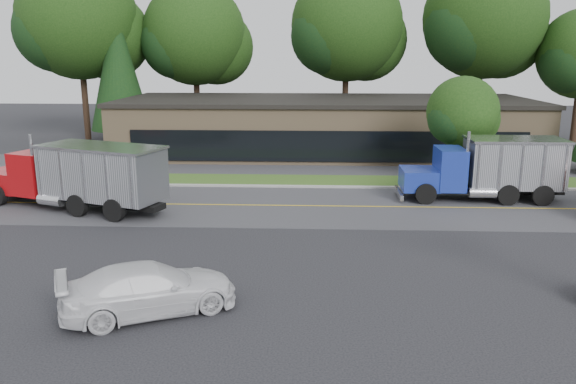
{
  "coord_description": "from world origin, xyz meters",
  "views": [
    {
      "loc": [
        1.0,
        -19.31,
        7.71
      ],
      "look_at": [
        -0.06,
        4.71,
        1.8
      ],
      "focal_mm": 35.0,
      "sensor_mm": 36.0,
      "label": 1
    }
  ],
  "objects": [
    {
      "name": "ground",
      "position": [
        0.0,
        0.0,
        0.0
      ],
      "size": [
        140.0,
        140.0,
        0.0
      ],
      "primitive_type": "plane",
      "color": "#35353A",
      "rests_on": "ground"
    },
    {
      "name": "road",
      "position": [
        0.0,
        9.0,
        0.0
      ],
      "size": [
        60.0,
        8.0,
        0.02
      ],
      "primitive_type": "cube",
      "color": "#515156",
      "rests_on": "ground"
    },
    {
      "name": "center_line",
      "position": [
        0.0,
        9.0,
        0.0
      ],
      "size": [
        60.0,
        0.12,
        0.01
      ],
      "primitive_type": "cube",
      "color": "gold",
      "rests_on": "ground"
    },
    {
      "name": "curb",
      "position": [
        0.0,
        13.2,
        0.0
      ],
      "size": [
        60.0,
        0.3,
        0.12
      ],
      "primitive_type": "cube",
      "color": "#9E9E99",
      "rests_on": "ground"
    },
    {
      "name": "grass_verge",
      "position": [
        0.0,
        15.0,
        0.0
      ],
      "size": [
        60.0,
        3.4,
        0.03
      ],
      "primitive_type": "cube",
      "color": "#37571E",
      "rests_on": "ground"
    },
    {
      "name": "far_parking",
      "position": [
        0.0,
        20.0,
        0.0
      ],
      "size": [
        60.0,
        7.0,
        0.02
      ],
      "primitive_type": "cube",
      "color": "#515156",
      "rests_on": "ground"
    },
    {
      "name": "strip_mall",
      "position": [
        2.0,
        26.0,
        2.0
      ],
      "size": [
        32.0,
        12.0,
        4.0
      ],
      "primitive_type": "cube",
      "color": "#9D8260",
      "rests_on": "ground"
    },
    {
      "name": "tree_far_a",
      "position": [
        -19.83,
        32.13,
        10.21
      ],
      "size": [
        11.22,
        10.56,
        16.0
      ],
      "color": "#382619",
      "rests_on": "ground"
    },
    {
      "name": "tree_far_b",
      "position": [
        -9.85,
        34.12,
        9.11
      ],
      "size": [
        10.0,
        9.42,
        14.27
      ],
      "color": "#382619",
      "rests_on": "ground"
    },
    {
      "name": "tree_far_c",
      "position": [
        4.16,
        34.13,
        9.79
      ],
      "size": [
        10.76,
        10.12,
        15.35
      ],
      "color": "#382619",
      "rests_on": "ground"
    },
    {
      "name": "tree_far_d",
      "position": [
        16.17,
        33.14,
        10.33
      ],
      "size": [
        11.35,
        10.68,
        16.19
      ],
      "color": "#382619",
      "rests_on": "ground"
    },
    {
      "name": "evergreen_left",
      "position": [
        -16.0,
        30.0,
        6.61
      ],
      "size": [
        5.29,
        5.29,
        12.03
      ],
      "color": "#382619",
      "rests_on": "ground"
    },
    {
      "name": "tree_verge",
      "position": [
        10.07,
        15.05,
        4.13
      ],
      "size": [
        4.55,
        4.28,
        6.49
      ],
      "color": "#382619",
      "rests_on": "ground"
    },
    {
      "name": "dump_truck_red",
      "position": [
        -10.75,
        7.88,
        1.81
      ],
      "size": [
        10.78,
        5.97,
        3.36
      ],
      "rotation": [
        0.0,
        0.0,
        2.79
      ],
      "color": "black",
      "rests_on": "ground"
    },
    {
      "name": "dump_truck_blue",
      "position": [
        10.61,
        10.76,
        1.81
      ],
      "size": [
        8.61,
        2.73,
        3.36
      ],
      "rotation": [
        0.0,
        0.0,
        3.13
      ],
      "color": "black",
      "rests_on": "ground"
    },
    {
      "name": "rally_car",
      "position": [
        -3.92,
        -3.62,
        0.77
      ],
      "size": [
        5.69,
        4.2,
        1.53
      ],
      "primitive_type": "imported",
      "rotation": [
        0.0,
        0.0,
        2.01
      ],
      "color": "silver",
      "rests_on": "ground"
    }
  ]
}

